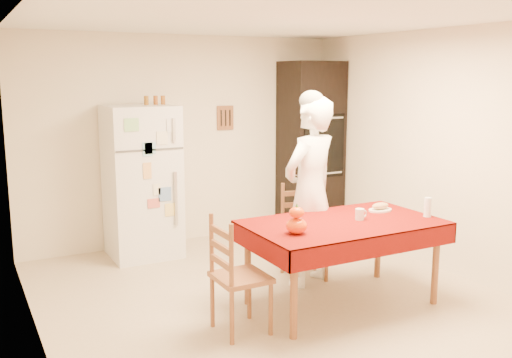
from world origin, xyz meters
TOP-DOWN VIEW (x-y plane):
  - floor at (0.00, 0.00)m, footprint 4.50×4.50m
  - room_shell at (0.00, 0.00)m, footprint 4.02×4.52m
  - refrigerator at (-0.65, 1.88)m, footprint 0.75×0.74m
  - oven_cabinet at (1.63, 1.93)m, footprint 0.70×0.62m
  - dining_table at (0.49, -0.34)m, footprint 1.70×1.00m
  - chair_far at (0.58, 0.46)m, footprint 0.51×0.49m
  - chair_left at (-0.61, -0.41)m, footprint 0.40×0.42m
  - seated_woman at (0.52, 0.25)m, footprint 0.77×0.63m
  - coffee_mug at (0.65, -0.36)m, footprint 0.08×0.08m
  - pumpkin_lower at (-0.08, -0.47)m, footprint 0.17×0.17m
  - pumpkin_upper at (-0.08, -0.47)m, footprint 0.12×0.12m
  - wine_glass at (1.27, -0.55)m, footprint 0.07×0.07m
  - bread_plate at (1.03, -0.18)m, footprint 0.24×0.24m
  - bread_loaf at (1.03, -0.18)m, footprint 0.18×0.10m
  - spice_jar_left at (-0.55, 1.93)m, footprint 0.05×0.05m
  - spice_jar_mid at (-0.44, 1.93)m, footprint 0.05×0.05m
  - spice_jar_right at (-0.36, 1.93)m, footprint 0.05×0.05m

SIDE VIEW (x-z plane):
  - floor at x=0.00m, z-range 0.00..0.00m
  - chair_far at x=0.58m, z-range 0.03..0.98m
  - chair_left at x=-0.61m, z-range 0.03..0.98m
  - dining_table at x=0.49m, z-range 0.31..1.07m
  - bread_plate at x=1.03m, z-range 0.76..0.78m
  - bread_loaf at x=1.03m, z-range 0.78..0.84m
  - coffee_mug at x=0.65m, z-range 0.76..0.86m
  - pumpkin_lower at x=-0.08m, z-range 0.76..0.89m
  - wine_glass at x=1.27m, z-range 0.76..0.94m
  - refrigerator at x=-0.65m, z-range 0.00..1.70m
  - seated_woman at x=0.52m, z-range 0.00..1.83m
  - pumpkin_upper at x=-0.08m, z-range 0.89..0.98m
  - oven_cabinet at x=1.63m, z-range 0.00..2.20m
  - room_shell at x=0.00m, z-range 0.37..2.88m
  - spice_jar_left at x=-0.55m, z-range 1.70..1.80m
  - spice_jar_mid at x=-0.44m, z-range 1.70..1.80m
  - spice_jar_right at x=-0.36m, z-range 1.70..1.80m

